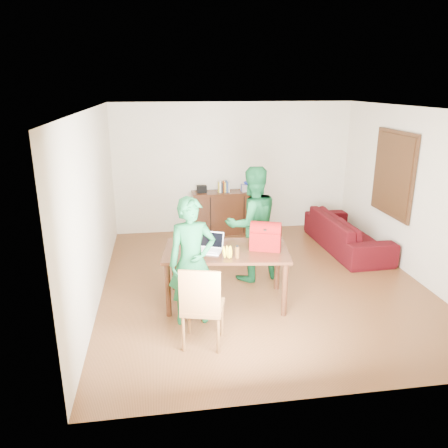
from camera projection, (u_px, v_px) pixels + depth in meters
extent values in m
cube|color=#4B2B12|center=(262.00, 285.00, 7.03)|extent=(5.00, 5.50, 0.10)
cube|color=white|center=(267.00, 105.00, 6.18)|extent=(5.00, 5.50, 0.10)
cube|color=beige|center=(233.00, 167.00, 9.24)|extent=(5.00, 0.10, 2.70)
cube|color=beige|center=(336.00, 278.00, 3.97)|extent=(5.00, 0.10, 2.70)
cube|color=beige|center=(90.00, 207.00, 6.25)|extent=(0.10, 5.50, 2.70)
cube|color=beige|center=(420.00, 195.00, 6.97)|extent=(0.10, 5.50, 2.70)
cube|color=#3F2614|center=(393.00, 174.00, 7.55)|extent=(0.04, 1.28, 1.48)
cube|color=#4F2C17|center=(392.00, 174.00, 7.55)|extent=(0.01, 1.18, 1.36)
cube|color=black|center=(226.00, 212.00, 9.22)|extent=(1.40, 0.45, 0.90)
cube|color=black|center=(202.00, 189.00, 8.99)|extent=(0.20, 0.14, 0.14)
cube|color=#A2A2AB|center=(247.00, 188.00, 9.12)|extent=(0.24, 0.22, 0.14)
ellipsoid|color=#182AA0|center=(247.00, 183.00, 9.09)|extent=(0.14, 0.14, 0.07)
cube|color=black|center=(226.00, 251.00, 6.15)|extent=(1.85, 1.21, 0.04)
cylinder|color=black|center=(168.00, 290.00, 5.87)|extent=(0.08, 0.08, 0.77)
cylinder|color=black|center=(285.00, 290.00, 5.89)|extent=(0.08, 0.08, 0.77)
cylinder|color=black|center=(174.00, 266.00, 6.65)|extent=(0.08, 0.08, 0.77)
cylinder|color=black|center=(277.00, 266.00, 6.66)|extent=(0.08, 0.08, 0.77)
cube|color=brown|center=(203.00, 307.00, 5.21)|extent=(0.58, 0.56, 0.05)
cube|color=brown|center=(200.00, 293.00, 4.92)|extent=(0.47, 0.15, 0.54)
imported|color=#13562B|center=(192.00, 262.00, 5.62)|extent=(0.67, 0.48, 1.70)
imported|color=#13562A|center=(252.00, 224.00, 6.90)|extent=(1.04, 0.89, 1.84)
cube|color=white|center=(208.00, 251.00, 6.04)|extent=(0.41, 0.36, 0.02)
cube|color=black|center=(208.00, 243.00, 6.01)|extent=(0.35, 0.22, 0.22)
cylinder|color=brown|center=(237.00, 252.00, 5.81)|extent=(0.07, 0.07, 0.18)
cube|color=maroon|center=(266.00, 239.00, 6.11)|extent=(0.48, 0.37, 0.31)
imported|color=#350608|center=(347.00, 232.00, 8.35)|extent=(0.95, 2.26, 0.65)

